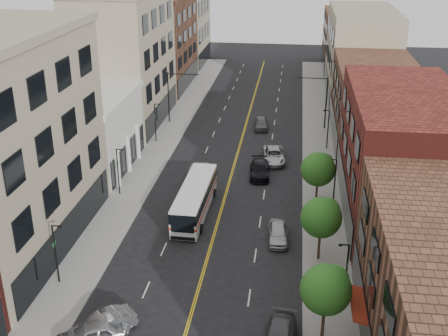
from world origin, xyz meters
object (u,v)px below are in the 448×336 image
at_px(city_bus, 195,198).
at_px(car_parked_far, 278,233).
at_px(car_angle_a, 91,335).
at_px(car_lane_c, 261,123).
at_px(car_angle_b, 102,325).
at_px(car_lane_behind, 198,170).
at_px(car_lane_a, 259,170).
at_px(car_lane_b, 274,155).

relative_size(city_bus, car_parked_far, 2.61).
relative_size(city_bus, car_angle_a, 2.42).
height_order(car_angle_a, car_lane_c, car_angle_a).
bearing_deg(car_angle_b, city_bus, 125.42).
xyz_separation_m(car_lane_behind, car_lane_a, (6.82, 0.91, 0.02)).
xyz_separation_m(car_angle_b, car_lane_behind, (1.95, 27.29, -0.03)).
bearing_deg(car_parked_far, car_lane_a, 96.76).
distance_m(car_angle_b, car_lane_a, 29.53).
bearing_deg(car_lane_c, car_angle_a, -104.82).
xyz_separation_m(car_angle_a, car_lane_c, (8.31, 45.60, -0.05)).
bearing_deg(car_parked_far, city_bus, 149.22).
bearing_deg(car_angle_a, car_lane_a, 135.87).
xyz_separation_m(city_bus, car_lane_a, (5.61, 9.77, -0.94)).
bearing_deg(car_parked_far, car_lane_c, 92.74).
bearing_deg(city_bus, car_lane_c, 80.78).
xyz_separation_m(car_parked_far, car_lane_b, (-1.25, 18.52, 0.03)).
bearing_deg(car_lane_behind, city_bus, 100.76).
distance_m(car_angle_a, car_angle_b, 1.14).
bearing_deg(car_lane_a, car_lane_b, 68.76).
relative_size(car_parked_far, car_lane_behind, 0.97).
bearing_deg(car_angle_b, car_lane_c, 125.13).
bearing_deg(car_lane_a, city_bus, -124.25).
distance_m(car_lane_behind, car_lane_a, 6.88).
height_order(car_lane_behind, car_lane_c, car_lane_c).
bearing_deg(car_angle_b, car_angle_a, -68.20).
distance_m(car_angle_a, car_lane_behind, 28.44).
bearing_deg(car_lane_behind, car_lane_c, -105.86).
bearing_deg(city_bus, car_lane_a, 61.10).
bearing_deg(car_lane_behind, car_angle_b, 88.95).
height_order(city_bus, car_angle_b, city_bus).
relative_size(car_angle_a, car_angle_b, 1.01).
relative_size(car_angle_b, car_lane_a, 0.89).
xyz_separation_m(city_bus, car_angle_b, (-3.15, -18.43, -0.93)).
distance_m(car_angle_b, car_lane_behind, 27.36).
xyz_separation_m(car_angle_a, car_lane_behind, (2.40, 28.34, -0.06)).
bearing_deg(car_angle_b, car_parked_far, 96.48).
bearing_deg(car_lane_c, city_bus, -104.71).
distance_m(car_parked_far, car_lane_a, 14.19).
distance_m(city_bus, car_lane_behind, 8.99).
xyz_separation_m(car_parked_far, car_lane_behind, (-9.45, 13.04, -0.00)).
height_order(car_angle_a, car_lane_b, car_angle_a).
xyz_separation_m(car_lane_behind, car_lane_b, (8.20, 5.48, 0.03)).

